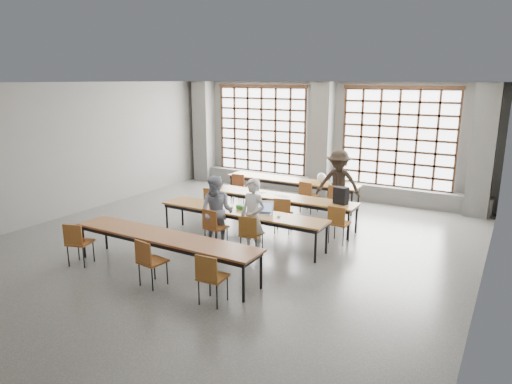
# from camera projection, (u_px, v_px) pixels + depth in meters

# --- Properties ---
(floor) EXTENTS (11.00, 11.00, 0.00)m
(floor) POSITION_uv_depth(u_px,v_px,m) (229.00, 244.00, 10.13)
(floor) COLOR #484846
(floor) RESTS_ON ground
(ceiling) EXTENTS (11.00, 11.00, 0.00)m
(ceiling) POSITION_uv_depth(u_px,v_px,m) (227.00, 83.00, 9.28)
(ceiling) COLOR silver
(ceiling) RESTS_ON floor
(wall_back) EXTENTS (10.00, 0.00, 10.00)m
(wall_back) POSITION_uv_depth(u_px,v_px,m) (325.00, 139.00, 14.32)
(wall_back) COLOR slate
(wall_back) RESTS_ON floor
(wall_left) EXTENTS (0.00, 11.00, 11.00)m
(wall_left) POSITION_uv_depth(u_px,v_px,m) (72.00, 149.00, 12.15)
(wall_left) COLOR slate
(wall_left) RESTS_ON floor
(wall_right) EXTENTS (0.00, 11.00, 11.00)m
(wall_right) POSITION_uv_depth(u_px,v_px,m) (490.00, 197.00, 7.26)
(wall_right) COLOR slate
(wall_right) RESTS_ON floor
(column_left) EXTENTS (0.60, 0.55, 3.50)m
(column_left) POSITION_uv_depth(u_px,v_px,m) (204.00, 132.00, 16.28)
(column_left) COLOR #585956
(column_left) RESTS_ON floor
(column_mid) EXTENTS (0.60, 0.55, 3.50)m
(column_mid) POSITION_uv_depth(u_px,v_px,m) (322.00, 140.00, 14.08)
(column_mid) COLOR #585956
(column_mid) RESTS_ON floor
(column_right) EXTENTS (0.60, 0.55, 3.50)m
(column_right) POSITION_uv_depth(u_px,v_px,m) (483.00, 151.00, 11.88)
(column_right) COLOR #585956
(column_right) RESTS_ON floor
(window_left) EXTENTS (3.32, 0.12, 3.00)m
(window_left) POSITION_uv_depth(u_px,v_px,m) (262.00, 130.00, 15.31)
(window_left) COLOR white
(window_left) RESTS_ON wall_back
(window_right) EXTENTS (3.32, 0.12, 3.00)m
(window_right) POSITION_uv_depth(u_px,v_px,m) (398.00, 139.00, 13.12)
(window_right) COLOR white
(window_right) RESTS_ON wall_back
(sill_ledge) EXTENTS (9.80, 0.35, 0.50)m
(sill_ledge) POSITION_uv_depth(u_px,v_px,m) (321.00, 186.00, 14.51)
(sill_ledge) COLOR #585956
(sill_ledge) RESTS_ON floor
(desk_row_a) EXTENTS (4.00, 0.70, 0.73)m
(desk_row_a) POSITION_uv_depth(u_px,v_px,m) (292.00, 182.00, 13.28)
(desk_row_a) COLOR brown
(desk_row_a) RESTS_ON floor
(desk_row_b) EXTENTS (4.00, 0.70, 0.73)m
(desk_row_b) POSITION_uv_depth(u_px,v_px,m) (279.00, 198.00, 11.44)
(desk_row_b) COLOR brown
(desk_row_b) RESTS_ON floor
(desk_row_c) EXTENTS (4.00, 0.70, 0.73)m
(desk_row_c) POSITION_uv_depth(u_px,v_px,m) (241.00, 213.00, 10.14)
(desk_row_c) COLOR olive
(desk_row_c) RESTS_ON floor
(desk_row_d) EXTENTS (4.00, 0.70, 0.73)m
(desk_row_d) POSITION_uv_depth(u_px,v_px,m) (164.00, 239.00, 8.54)
(desk_row_d) COLOR brown
(desk_row_d) RESTS_ON floor
(chair_back_left) EXTENTS (0.45, 0.46, 0.88)m
(chair_back_left) POSITION_uv_depth(u_px,v_px,m) (240.00, 185.00, 13.47)
(chair_back_left) COLOR maroon
(chair_back_left) RESTS_ON floor
(chair_back_mid) EXTENTS (0.49, 0.49, 0.88)m
(chair_back_mid) POSITION_uv_depth(u_px,v_px,m) (308.00, 194.00, 12.40)
(chair_back_mid) COLOR brown
(chair_back_mid) RESTS_ON floor
(chair_back_right) EXTENTS (0.47, 0.47, 0.88)m
(chair_back_right) POSITION_uv_depth(u_px,v_px,m) (336.00, 198.00, 12.00)
(chair_back_right) COLOR brown
(chair_back_right) RESTS_ON floor
(chair_mid_left) EXTENTS (0.47, 0.47, 0.88)m
(chair_mid_left) POSITION_uv_depth(u_px,v_px,m) (213.00, 200.00, 11.72)
(chair_mid_left) COLOR brown
(chair_mid_left) RESTS_ON floor
(chair_mid_centre) EXTENTS (0.52, 0.53, 0.88)m
(chair_mid_centre) POSITION_uv_depth(u_px,v_px,m) (283.00, 212.00, 10.74)
(chair_mid_centre) COLOR brown
(chair_mid_centre) RESTS_ON floor
(chair_mid_right) EXTENTS (0.43, 0.44, 0.88)m
(chair_mid_right) POSITION_uv_depth(u_px,v_px,m) (338.00, 220.00, 10.07)
(chair_mid_right) COLOR brown
(chair_mid_right) RESTS_ON floor
(chair_front_left) EXTENTS (0.46, 0.47, 0.88)m
(chair_front_left) POSITION_uv_depth(u_px,v_px,m) (214.00, 224.00, 9.80)
(chair_front_left) COLOR brown
(chair_front_left) RESTS_ON floor
(chair_front_right) EXTENTS (0.47, 0.47, 0.88)m
(chair_front_right) POSITION_uv_depth(u_px,v_px,m) (250.00, 231.00, 9.35)
(chair_front_right) COLOR brown
(chair_front_right) RESTS_ON floor
(chair_near_left) EXTENTS (0.53, 0.53, 0.88)m
(chair_near_left) POSITION_uv_depth(u_px,v_px,m) (77.00, 240.00, 8.86)
(chair_near_left) COLOR brown
(chair_near_left) RESTS_ON floor
(chair_near_mid) EXTENTS (0.47, 0.47, 0.88)m
(chair_near_mid) POSITION_uv_depth(u_px,v_px,m) (149.00, 258.00, 7.95)
(chair_near_mid) COLOR brown
(chair_near_mid) RESTS_ON floor
(chair_near_right) EXTENTS (0.45, 0.45, 0.88)m
(chair_near_right) POSITION_uv_depth(u_px,v_px,m) (210.00, 274.00, 7.30)
(chair_near_right) COLOR brown
(chair_near_right) RESTS_ON floor
(student_male) EXTENTS (0.63, 0.46, 1.61)m
(student_male) POSITION_uv_depth(u_px,v_px,m) (253.00, 217.00, 9.40)
(student_male) COLOR silver
(student_male) RESTS_ON floor
(student_female) EXTENTS (0.88, 0.75, 1.57)m
(student_female) POSITION_uv_depth(u_px,v_px,m) (217.00, 212.00, 9.84)
(student_female) COLOR #19284D
(student_female) RESTS_ON floor
(student_back) EXTENTS (1.27, 0.89, 1.79)m
(student_back) POSITION_uv_depth(u_px,v_px,m) (338.00, 183.00, 12.03)
(student_back) COLOR black
(student_back) RESTS_ON floor
(laptop_front) EXTENTS (0.42, 0.38, 0.26)m
(laptop_front) POSITION_uv_depth(u_px,v_px,m) (265.00, 210.00, 9.94)
(laptop_front) COLOR silver
(laptop_front) RESTS_ON desk_row_c
(laptop_back) EXTENTS (0.46, 0.43, 0.26)m
(laptop_back) POSITION_uv_depth(u_px,v_px,m) (336.00, 182.00, 12.69)
(laptop_back) COLOR #BAB9BF
(laptop_back) RESTS_ON desk_row_a
(mouse) EXTENTS (0.11, 0.08, 0.04)m
(mouse) POSITION_uv_depth(u_px,v_px,m) (279.00, 216.00, 9.64)
(mouse) COLOR silver
(mouse) RESTS_ON desk_row_c
(green_box) EXTENTS (0.26, 0.14, 0.09)m
(green_box) POSITION_uv_depth(u_px,v_px,m) (241.00, 208.00, 10.21)
(green_box) COLOR #2C852B
(green_box) RESTS_ON desk_row_c
(phone) EXTENTS (0.14, 0.11, 0.01)m
(phone) POSITION_uv_depth(u_px,v_px,m) (246.00, 213.00, 9.95)
(phone) COLOR black
(phone) RESTS_ON desk_row_c
(paper_sheet_a) EXTENTS (0.31, 0.23, 0.00)m
(paper_sheet_a) POSITION_uv_depth(u_px,v_px,m) (259.00, 192.00, 11.76)
(paper_sheet_a) COLOR silver
(paper_sheet_a) RESTS_ON desk_row_b
(paper_sheet_c) EXTENTS (0.35, 0.30, 0.00)m
(paper_sheet_c) POSITION_uv_depth(u_px,v_px,m) (283.00, 196.00, 11.38)
(paper_sheet_c) COLOR white
(paper_sheet_c) RESTS_ON desk_row_b
(backpack) EXTENTS (0.35, 0.26, 0.40)m
(backpack) POSITION_uv_depth(u_px,v_px,m) (341.00, 195.00, 10.64)
(backpack) COLOR black
(backpack) RESTS_ON desk_row_b
(plastic_bag) EXTENTS (0.31, 0.27, 0.29)m
(plastic_bag) POSITION_uv_depth(u_px,v_px,m) (321.00, 178.00, 12.84)
(plastic_bag) COLOR white
(plastic_bag) RESTS_ON desk_row_a
(red_pouch) EXTENTS (0.20, 0.08, 0.06)m
(red_pouch) POSITION_uv_depth(u_px,v_px,m) (80.00, 240.00, 8.95)
(red_pouch) COLOR #A62614
(red_pouch) RESTS_ON chair_near_left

